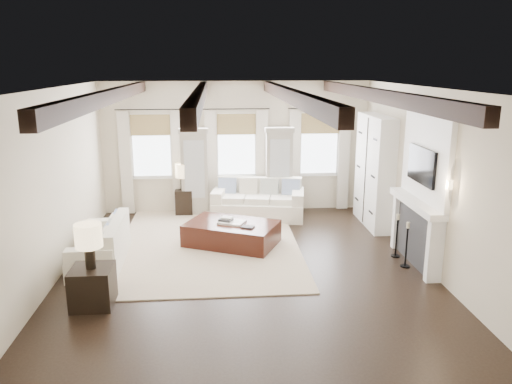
{
  "coord_description": "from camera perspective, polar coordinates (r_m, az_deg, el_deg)",
  "views": [
    {
      "loc": [
        -0.5,
        -8.39,
        3.59
      ],
      "look_at": [
        0.27,
        1.06,
        1.15
      ],
      "focal_mm": 35.0,
      "sensor_mm": 36.0,
      "label": 1
    }
  ],
  "objects": [
    {
      "name": "candlestick_near",
      "position": [
        9.47,
        16.8,
        -6.19
      ],
      "size": [
        0.17,
        0.17,
        0.85
      ],
      "color": "black",
      "rests_on": "ground"
    },
    {
      "name": "side_table_back",
      "position": [
        12.37,
        -8.22,
        -1.1
      ],
      "size": [
        0.41,
        0.41,
        0.62
      ],
      "primitive_type": "cube",
      "color": "black",
      "rests_on": "ground"
    },
    {
      "name": "sofa_left",
      "position": [
        9.66,
        -17.06,
        -5.95
      ],
      "size": [
        0.9,
        1.9,
        0.81
      ],
      "color": "white",
      "rests_on": "ground"
    },
    {
      "name": "area_rug",
      "position": [
        10.34,
        -5.44,
        -5.9
      ],
      "size": [
        3.62,
        4.93,
        0.02
      ],
      "primitive_type": "cube",
      "color": "#C5B298",
      "rests_on": "ground"
    },
    {
      "name": "lamp_back",
      "position": [
        12.19,
        -8.34,
        2.27
      ],
      "size": [
        0.37,
        0.37,
        0.64
      ],
      "color": "black",
      "rests_on": "side_table_back"
    },
    {
      "name": "book_loose",
      "position": [
        9.82,
        -0.96,
        -4.02
      ],
      "size": [
        0.29,
        0.26,
        0.03
      ],
      "primitive_type": "cube",
      "rotation": [
        0.0,
        0.0,
        -0.43
      ],
      "color": "#262628",
      "rests_on": "ottoman"
    },
    {
      "name": "book_upper",
      "position": [
        10.15,
        -3.3,
        -2.95
      ],
      "size": [
        0.27,
        0.25,
        0.03
      ],
      "primitive_type": "cube",
      "rotation": [
        0.0,
        0.0,
        -0.43
      ],
      "color": "beige",
      "rests_on": "book_lower"
    },
    {
      "name": "ottoman",
      "position": [
        10.21,
        -2.79,
        -4.79
      ],
      "size": [
        2.08,
        1.75,
        0.47
      ],
      "primitive_type": "cube",
      "rotation": [
        0.0,
        0.0,
        -0.43
      ],
      "color": "black",
      "rests_on": "ground"
    },
    {
      "name": "room_shell",
      "position": [
        9.52,
        2.97,
        4.12
      ],
      "size": [
        6.54,
        7.54,
        3.22
      ],
      "color": "beige",
      "rests_on": "ground"
    },
    {
      "name": "sofa_back",
      "position": [
        11.99,
        0.27,
        -1.16
      ],
      "size": [
        2.3,
        1.34,
        0.92
      ],
      "color": "white",
      "rests_on": "ground"
    },
    {
      "name": "candlestick_far",
      "position": [
        9.91,
        15.76,
        -5.2
      ],
      "size": [
        0.17,
        0.17,
        0.85
      ],
      "color": "black",
      "rests_on": "ground"
    },
    {
      "name": "lamp_front",
      "position": [
        7.81,
        -18.6,
        -5.04
      ],
      "size": [
        0.4,
        0.4,
        0.69
      ],
      "color": "black",
      "rests_on": "side_table_front"
    },
    {
      "name": "tray",
      "position": [
        10.11,
        -2.78,
        -3.46
      ],
      "size": [
        0.61,
        0.56,
        0.04
      ],
      "primitive_type": "cube",
      "rotation": [
        0.0,
        0.0,
        -0.43
      ],
      "color": "white",
      "rests_on": "ottoman"
    },
    {
      "name": "ground",
      "position": [
        9.13,
        -1.15,
        -8.71
      ],
      "size": [
        7.5,
        7.5,
        0.0
      ],
      "primitive_type": "plane",
      "color": "black",
      "rests_on": "ground"
    },
    {
      "name": "book_lower",
      "position": [
        10.13,
        -3.48,
        -3.19
      ],
      "size": [
        0.32,
        0.29,
        0.04
      ],
      "primitive_type": "cube",
      "rotation": [
        0.0,
        0.0,
        -0.43
      ],
      "color": "#262628",
      "rests_on": "tray"
    },
    {
      "name": "side_table_front",
      "position": [
        8.09,
        -18.15,
        -10.25
      ],
      "size": [
        0.62,
        0.62,
        0.62
      ],
      "primitive_type": "cube",
      "color": "black",
      "rests_on": "ground"
    }
  ]
}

